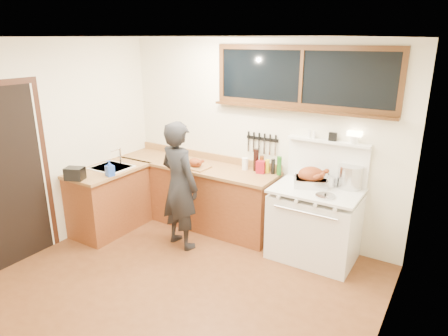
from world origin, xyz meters
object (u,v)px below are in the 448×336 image
Objects in this scene: vintage_stove at (315,222)px; cutting_board at (195,164)px; man at (179,186)px; roast_turkey at (311,178)px.

cutting_board is (-1.69, -0.11, 0.49)m from vintage_stove.
cutting_board is (-0.11, 0.51, 0.13)m from man.
man reaches higher than roast_turkey.
vintage_stove is 0.55m from roast_turkey.
man is at bearing -155.53° from roast_turkey.
cutting_board is at bearing 102.64° from man.
vintage_stove reaches higher than roast_turkey.
man reaches higher than cutting_board.
man is 3.44× the size of roast_turkey.
man is at bearing -77.36° from cutting_board.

